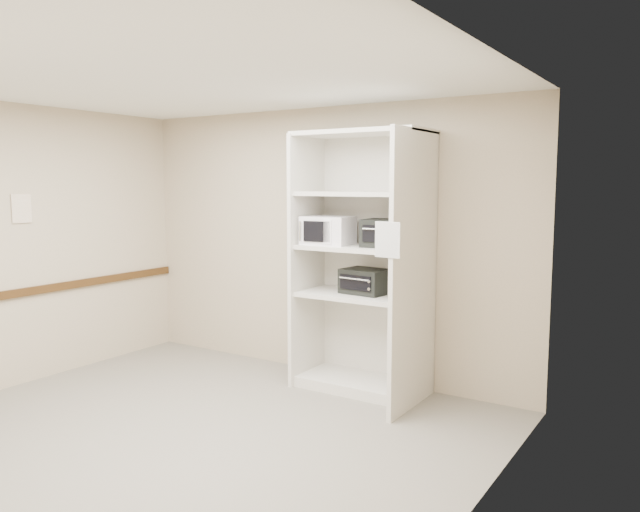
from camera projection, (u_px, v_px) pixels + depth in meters
The scene contains 12 objects.
floor at pixel (185, 436), 4.83m from camera, with size 4.50×4.00×0.01m, color slate.
ceiling at pixel (175, 79), 4.52m from camera, with size 4.50×4.00×0.01m, color white.
wall_back at pixel (323, 242), 6.35m from camera, with size 4.50×0.02×2.70m, color tan.
wall_left at pixel (8, 247), 5.88m from camera, with size 0.02×4.00×2.70m, color tan.
wall_right at pixel (472, 291), 3.47m from camera, with size 0.02×4.00×2.70m, color tan.
shelving_unit at pixel (366, 272), 5.77m from camera, with size 1.24×0.92×2.42m.
microwave at pixel (328, 230), 5.88m from camera, with size 0.44×0.34×0.27m, color white.
toaster_oven_upper at pixel (389, 233), 5.63m from camera, with size 0.44×0.33×0.25m, color black.
toaster_oven_lower at pixel (365, 281), 5.82m from camera, with size 0.42×0.31×0.23m, color black.
paper_sign at pixel (387, 240), 4.92m from camera, with size 0.22×0.01×0.28m, color white.
chair_rail at pixel (12, 294), 5.92m from camera, with size 0.04×3.98×0.08m, color #39220D.
wall_poster at pixel (21, 208), 5.95m from camera, with size 0.01×0.20×0.28m, color white.
Camera 1 is at (3.38, -3.34, 1.94)m, focal length 35.00 mm.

